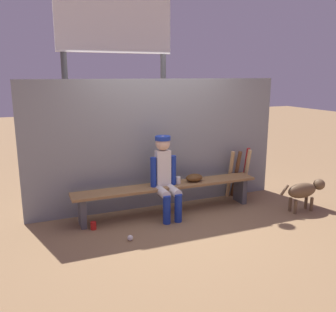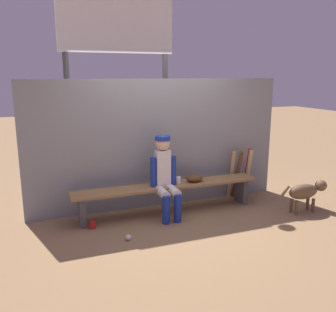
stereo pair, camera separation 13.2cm
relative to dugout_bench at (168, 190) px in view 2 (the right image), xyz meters
name	(u,v)px [view 2 (the right image)]	position (x,y,z in m)	size (l,w,h in m)	color
ground_plane	(168,213)	(0.00, 0.00, -0.37)	(30.00, 30.00, 0.00)	olive
chainlink_fence	(160,144)	(0.00, 0.38, 0.66)	(4.19, 0.03, 2.05)	gray
dugout_bench	(168,190)	(0.00, 0.00, 0.00)	(2.93, 0.36, 0.46)	olive
player_seated	(165,174)	(-0.08, -0.11, 0.29)	(0.41, 0.55, 1.22)	silver
baseball_glove	(195,178)	(0.45, 0.00, 0.15)	(0.28, 0.20, 0.12)	#593819
bat_wood_tan	(231,175)	(1.26, 0.24, 0.06)	(0.06, 0.06, 0.85)	tan
bat_wood_dark	(237,175)	(1.37, 0.23, 0.05)	(0.06, 0.06, 0.85)	brown
bat_aluminum_red	(247,172)	(1.57, 0.25, 0.07)	(0.06, 0.06, 0.89)	#B22323
bat_wood_natural	(248,173)	(1.56, 0.20, 0.07)	(0.06, 0.06, 0.87)	tan
baseball	(128,237)	(-0.82, -0.71, -0.33)	(0.07, 0.07, 0.07)	white
cup_on_ground	(93,225)	(-1.20, -0.18, -0.31)	(0.08, 0.08, 0.11)	red
cup_on_bench	(178,180)	(0.16, -0.02, 0.15)	(0.08, 0.08, 0.11)	silver
scoreboard	(120,45)	(-0.37, 1.30, 2.24)	(2.24, 0.27, 3.70)	#3F3F42
dog	(306,191)	(2.03, -0.73, -0.03)	(0.84, 0.20, 0.49)	brown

